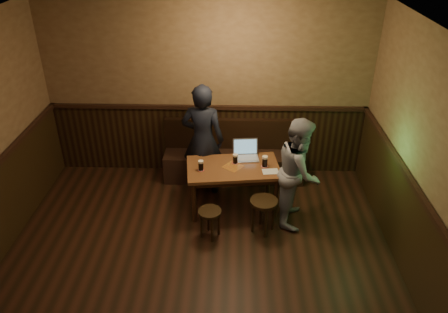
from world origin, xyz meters
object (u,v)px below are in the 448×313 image
bench (234,160)px  stool_left (210,216)px  pub_table (233,172)px  person_suit (203,140)px  pint_right (265,161)px  laptop (246,153)px  pint_left (201,165)px  person_grey (299,171)px  stool_right (264,206)px  pint_mid (235,159)px

bench → stool_left: bench is taller
pub_table → person_suit: person_suit is taller
pint_right → laptop: bearing=135.4°
stool_left → pint_right: pint_right is taller
bench → pint_left: size_ratio=14.73×
pub_table → pint_right: bearing=-4.5°
bench → person_suit: person_suit is taller
pint_left → laptop: size_ratio=0.39×
pint_left → person_suit: person_suit is taller
laptop → person_suit: 0.66m
pint_left → person_grey: size_ratio=0.10×
pub_table → person_suit: 0.69m
stool_left → stool_right: 0.72m
pint_mid → pint_right: bearing=-10.6°
pub_table → pint_mid: bearing=66.6°
laptop → person_grey: size_ratio=0.25×
pint_mid → person_suit: 0.61m
pub_table → stool_left: size_ratio=3.28×
stool_right → stool_left: bearing=-169.0°
person_suit → pint_mid: bearing=151.7°
bench → stool_left: bearing=-101.0°
stool_right → pint_left: bearing=153.6°
stool_left → person_suit: person_suit is taller
pint_right → bench: bearing=118.1°
stool_left → person_grey: size_ratio=0.27×
stool_left → pub_table: bearing=66.3°
person_suit → person_grey: person_suit is taller
laptop → pint_right: bearing=-50.1°
bench → pub_table: bearing=-90.0°
pint_mid → person_suit: bearing=143.5°
bench → pint_right: 1.04m
stool_right → person_grey: person_grey is taller
pint_mid → person_suit: (-0.48, 0.36, 0.11)m
pint_right → person_grey: person_grey is taller
laptop → pint_left: bearing=-153.7°
stool_left → person_suit: size_ratio=0.24×
bench → pint_mid: (0.03, -0.74, 0.45)m
stool_right → pint_right: (0.03, 0.55, 0.37)m
bench → person_suit: 0.81m
pint_mid → person_grey: 0.92m
bench → stool_right: size_ratio=4.42×
pub_table → person_grey: person_grey is taller
stool_right → pint_left: 1.02m
pint_right → person_suit: 1.00m
pint_left → person_suit: size_ratio=0.09×
person_suit → person_grey: bearing=160.9°
pint_right → person_grey: size_ratio=0.11×
pint_left → pint_mid: bearing=23.3°
bench → laptop: (0.18, -0.56, 0.44)m
pint_mid → laptop: bearing=50.6°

